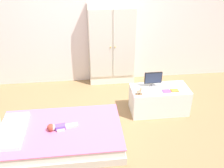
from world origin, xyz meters
The scene contains 11 objects.
ground_plane centered at (0.00, 0.00, -0.01)m, with size 10.00×10.00×0.02m, color #99754C.
back_wall centered at (0.00, 1.57, 1.35)m, with size 6.40×0.05×2.70m, color silver.
bed centered at (-0.61, -0.22, 0.12)m, with size 1.59×0.98×0.24m.
pillow centered at (-1.20, -0.22, 0.26)m, with size 0.32×0.71×0.05m, color silver.
doll centered at (-0.65, -0.23, 0.27)m, with size 0.39×0.15×0.10m.
wardrobe centered at (0.26, 1.42, 0.76)m, with size 0.83×0.25×1.51m.
tv_stand centered at (0.88, 0.36, 0.20)m, with size 0.88×0.43×0.41m, color silver.
tv_monitor centered at (0.78, 0.43, 0.55)m, with size 0.27×0.10×0.24m.
rocking_horse_toy centered at (0.52, 0.22, 0.46)m, with size 0.10×0.04×0.12m.
book_purple centered at (0.94, 0.26, 0.41)m, with size 0.11×0.09×0.01m, color #8E51B2.
book_orange centered at (1.07, 0.26, 0.42)m, with size 0.11×0.08×0.02m, color orange.
Camera 1 is at (-0.24, -2.83, 2.31)m, focal length 40.02 mm.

